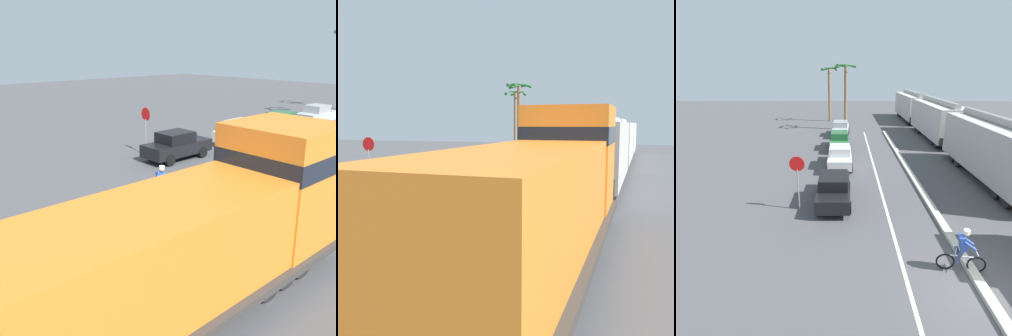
# 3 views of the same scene
# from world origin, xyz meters

# --- Properties ---
(ground_plane) EXTENTS (120.00, 120.00, 0.00)m
(ground_plane) POSITION_xyz_m (0.00, 0.00, 0.00)
(ground_plane) COLOR #4C4C4F
(median_curb) EXTENTS (0.36, 36.00, 0.16)m
(median_curb) POSITION_xyz_m (0.00, 6.00, 0.08)
(median_curb) COLOR beige
(median_curb) RESTS_ON ground
(lane_stripe) EXTENTS (0.14, 36.00, 0.01)m
(lane_stripe) POSITION_xyz_m (-2.40, 6.00, 0.00)
(lane_stripe) COLOR silver
(lane_stripe) RESTS_ON ground
(hopper_car_lead) EXTENTS (2.90, 10.60, 4.18)m
(hopper_car_lead) POSITION_xyz_m (5.04, 9.33, 2.08)
(hopper_car_lead) COLOR #B1AEA6
(hopper_car_lead) RESTS_ON ground
(hopper_car_middle) EXTENTS (2.90, 10.60, 4.18)m
(hopper_car_middle) POSITION_xyz_m (5.04, 20.93, 2.08)
(hopper_car_middle) COLOR beige
(hopper_car_middle) RESTS_ON ground
(hopper_car_trailing) EXTENTS (2.90, 10.60, 4.18)m
(hopper_car_trailing) POSITION_xyz_m (5.04, 32.53, 2.08)
(hopper_car_trailing) COLOR beige
(hopper_car_trailing) RESTS_ON ground
(parked_car_black) EXTENTS (1.87, 4.22, 1.62)m
(parked_car_black) POSITION_xyz_m (-5.17, 6.12, 0.82)
(parked_car_black) COLOR black
(parked_car_black) RESTS_ON ground
(parked_car_white) EXTENTS (1.89, 4.23, 1.62)m
(parked_car_white) POSITION_xyz_m (-4.98, 11.91, 0.82)
(parked_car_white) COLOR silver
(parked_car_white) RESTS_ON ground
(parked_car_green) EXTENTS (1.91, 4.24, 1.62)m
(parked_car_green) POSITION_xyz_m (-5.14, 16.83, 0.82)
(parked_car_green) COLOR #286B3D
(parked_car_green) RESTS_ON ground
(parked_car_silver) EXTENTS (1.96, 4.26, 1.62)m
(parked_car_silver) POSITION_xyz_m (-5.15, 22.32, 0.82)
(parked_car_silver) COLOR #B7BABF
(parked_car_silver) RESTS_ON ground
(cyclist) EXTENTS (1.70, 0.53, 1.71)m
(cyclist) POSITION_xyz_m (-0.42, 0.81, 0.82)
(cyclist) COLOR black
(cyclist) RESTS_ON ground
(stop_sign) EXTENTS (0.76, 0.08, 2.88)m
(stop_sign) POSITION_xyz_m (-6.92, 5.26, 2.02)
(stop_sign) COLOR gray
(stop_sign) RESTS_ON ground
(palm_tree_near) EXTENTS (2.19, 2.16, 7.65)m
(palm_tree_near) POSITION_xyz_m (-6.93, 31.50, 5.23)
(palm_tree_near) COLOR #846647
(palm_tree_near) RESTS_ON ground
(palm_tree_far) EXTENTS (2.65, 2.77, 7.80)m
(palm_tree_far) POSITION_xyz_m (-4.65, 25.57, 5.72)
(palm_tree_far) COLOR #846647
(palm_tree_far) RESTS_ON ground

